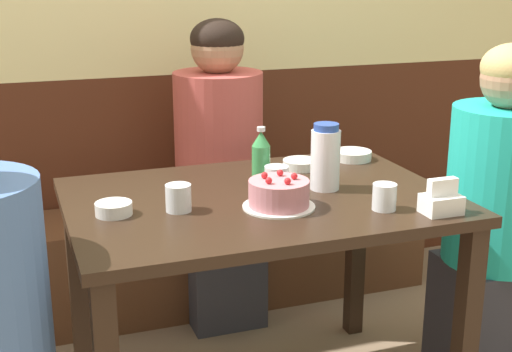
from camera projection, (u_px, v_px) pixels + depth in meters
The scene contains 15 objects.
back_wall at pixel (175, 12), 3.02m from camera, with size 4.80×0.04×2.50m.
bench_seat at pixel (195, 256), 3.12m from camera, with size 2.09×0.38×0.44m.
dining_table at pixel (259, 228), 2.24m from camera, with size 1.18×0.83×0.75m.
birthday_cake at pixel (279, 194), 2.10m from camera, with size 0.22×0.22×0.10m.
water_pitcher at pixel (325, 157), 2.26m from camera, with size 0.09×0.09×0.21m.
soju_bottle at pixel (261, 157), 2.32m from camera, with size 0.06×0.06×0.19m.
napkin_holder at pixel (441, 201), 2.05m from camera, with size 0.11×0.08×0.11m.
bowl_soup_white at pixel (301, 164), 2.51m from camera, with size 0.13×0.13×0.03m.
bowl_rice_small at pixel (114, 209), 2.04m from camera, with size 0.11×0.11×0.04m.
bowl_side_dish at pixel (352, 155), 2.62m from camera, with size 0.14×0.14×0.03m.
glass_water_tall at pixel (276, 178), 2.26m from camera, with size 0.08×0.08×0.08m.
glass_tumbler_short at pixel (384, 197), 2.08m from camera, with size 0.07×0.07×0.08m.
glass_shot_small at pixel (178, 198), 2.07m from camera, with size 0.08×0.08×0.08m.
person_teal_shirt at pixel (498, 219), 2.46m from camera, with size 0.37×0.37×1.20m.
person_pale_blue_shirt at pixel (219, 178), 2.88m from camera, with size 0.35×0.35×1.25m.
Camera 1 is at (-0.72, -1.98, 1.45)m, focal length 50.00 mm.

